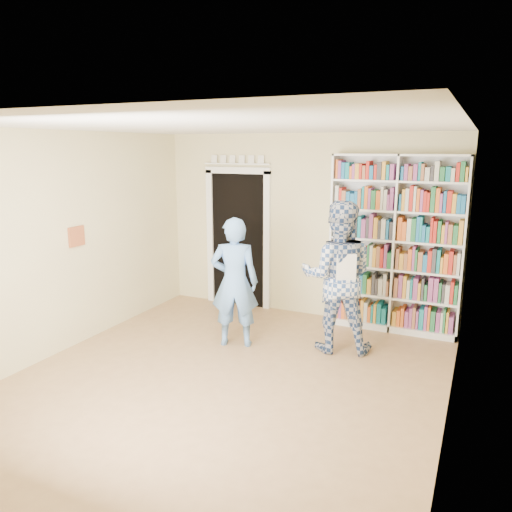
{
  "coord_description": "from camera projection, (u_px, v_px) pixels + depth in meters",
  "views": [
    {
      "loc": [
        2.41,
        -4.47,
        2.5
      ],
      "look_at": [
        -0.06,
        0.9,
        1.21
      ],
      "focal_mm": 35.0,
      "sensor_mm": 36.0,
      "label": 1
    }
  ],
  "objects": [
    {
      "name": "man_plaid",
      "position": [
        337.0,
        277.0,
        6.12
      ],
      "size": [
        1.07,
        0.93,
        1.88
      ],
      "primitive_type": "imported",
      "rotation": [
        0.0,
        0.0,
        3.4
      ],
      "color": "navy",
      "rests_on": "floor"
    },
    {
      "name": "wall_left",
      "position": [
        64.0,
        243.0,
        6.11
      ],
      "size": [
        0.0,
        5.0,
        5.0
      ],
      "primitive_type": "plane",
      "rotation": [
        1.57,
        0.0,
        1.57
      ],
      "color": "beige",
      "rests_on": "floor"
    },
    {
      "name": "ceiling",
      "position": [
        224.0,
        126.0,
        4.9
      ],
      "size": [
        5.0,
        5.0,
        0.0
      ],
      "primitive_type": "plane",
      "rotation": [
        3.14,
        0.0,
        0.0
      ],
      "color": "white",
      "rests_on": "wall_back"
    },
    {
      "name": "wall_art",
      "position": [
        77.0,
        236.0,
        6.27
      ],
      "size": [
        0.03,
        0.25,
        0.25
      ],
      "primitive_type": "cube",
      "color": "brown",
      "rests_on": "wall_left"
    },
    {
      "name": "bookshelf",
      "position": [
        395.0,
        244.0,
        6.75
      ],
      "size": [
        1.76,
        0.33,
        2.41
      ],
      "rotation": [
        0.0,
        0.0,
        0.13
      ],
      "color": "white",
      "rests_on": "floor"
    },
    {
      "name": "paper_sheet",
      "position": [
        346.0,
        268.0,
        5.8
      ],
      "size": [
        0.21,
        0.12,
        0.33
      ],
      "primitive_type": "cube",
      "rotation": [
        0.0,
        0.0,
        0.51
      ],
      "color": "white",
      "rests_on": "man_plaid"
    },
    {
      "name": "man_blue",
      "position": [
        235.0,
        282.0,
        6.29
      ],
      "size": [
        0.7,
        0.58,
        1.66
      ],
      "primitive_type": "imported",
      "rotation": [
        0.0,
        0.0,
        3.49
      ],
      "color": "#6498DF",
      "rests_on": "floor"
    },
    {
      "name": "doorway",
      "position": [
        238.0,
        232.0,
        7.88
      ],
      "size": [
        1.1,
        0.08,
        2.43
      ],
      "color": "black",
      "rests_on": "floor"
    },
    {
      "name": "floor",
      "position": [
        227.0,
        379.0,
        5.48
      ],
      "size": [
        5.0,
        5.0,
        0.0
      ],
      "primitive_type": "plane",
      "color": "#956D48",
      "rests_on": "ground"
    },
    {
      "name": "wall_back",
      "position": [
        305.0,
        226.0,
        7.41
      ],
      "size": [
        4.5,
        0.0,
        4.5
      ],
      "primitive_type": "plane",
      "rotation": [
        1.57,
        0.0,
        0.0
      ],
      "color": "beige",
      "rests_on": "floor"
    },
    {
      "name": "wall_right",
      "position": [
        457.0,
        284.0,
        4.27
      ],
      "size": [
        0.0,
        5.0,
        5.0
      ],
      "primitive_type": "plane",
      "rotation": [
        1.57,
        0.0,
        -1.57
      ],
      "color": "beige",
      "rests_on": "floor"
    }
  ]
}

